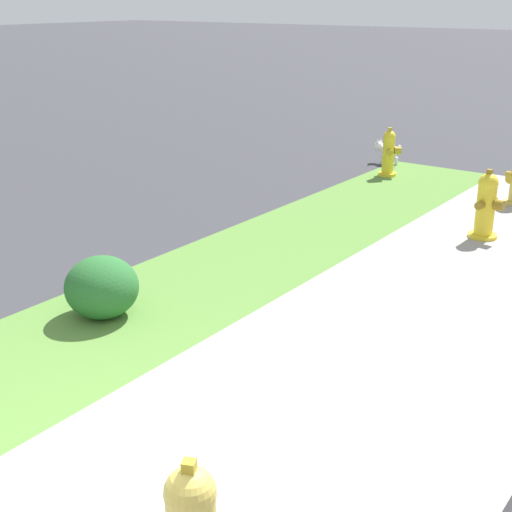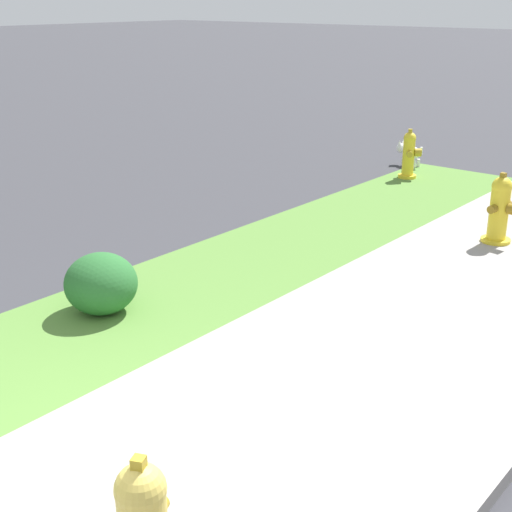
% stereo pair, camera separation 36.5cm
% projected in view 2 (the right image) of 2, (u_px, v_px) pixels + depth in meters
% --- Properties ---
extents(fire_hydrant_across_street, '(0.40, 0.37, 0.80)m').
position_uv_depth(fire_hydrant_across_street, '(500.00, 210.00, 7.85)').
color(fire_hydrant_across_street, yellow).
rests_on(fire_hydrant_across_street, ground).
extents(fire_hydrant_at_driveway, '(0.35, 0.33, 0.74)m').
position_uv_depth(fire_hydrant_at_driveway, '(409.00, 155.00, 10.71)').
color(fire_hydrant_at_driveway, yellow).
rests_on(fire_hydrant_at_driveway, ground).
extents(small_white_dog, '(0.26, 0.51, 0.40)m').
position_uv_depth(small_white_dog, '(409.00, 152.00, 11.52)').
color(small_white_dog, white).
rests_on(small_white_dog, ground).
extents(shrub_bush_mid_verge, '(0.63, 0.63, 0.54)m').
position_uv_depth(shrub_bush_mid_verge, '(101.00, 284.00, 6.14)').
color(shrub_bush_mid_verge, '#28662D').
rests_on(shrub_bush_mid_verge, ground).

